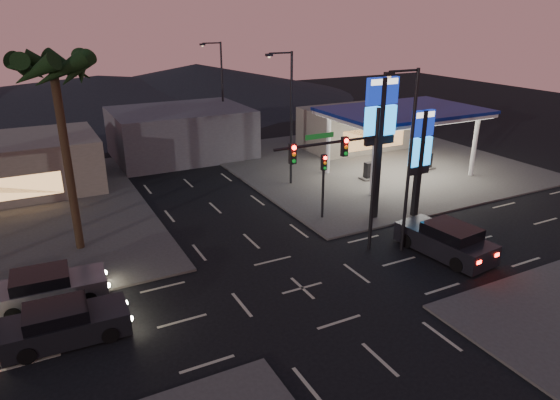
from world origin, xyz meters
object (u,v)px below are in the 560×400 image
pylon_sign_short (421,148)px  car_lane_b_front (48,289)px  suv_station (446,240)px  pylon_sign_tall (380,121)px  traffic_signal_mast (348,164)px  car_lane_a_front (65,324)px  gas_station (403,114)px

pylon_sign_short → car_lane_b_front: bearing=-179.2°
suv_station → pylon_sign_tall: bearing=92.9°
pylon_sign_tall → traffic_signal_mast: size_ratio=1.12×
car_lane_b_front → pylon_sign_tall: bearing=3.9°
car_lane_a_front → pylon_sign_tall: bearing=13.5°
traffic_signal_mast → suv_station: traffic_signal_mast is taller
suv_station → gas_station: bearing=60.0°
car_lane_a_front → gas_station: bearing=22.7°
pylon_sign_short → pylon_sign_tall: bearing=158.2°
pylon_sign_tall → pylon_sign_short: 3.20m
pylon_sign_short → car_lane_b_front: pylon_sign_short is taller
traffic_signal_mast → suv_station: 7.13m
gas_station → traffic_signal_mast: (-12.24, -10.01, 0.15)m
pylon_sign_short → suv_station: 6.65m
car_lane_a_front → car_lane_b_front: bearing=96.7°
pylon_sign_short → car_lane_b_front: size_ratio=1.37×
traffic_signal_mast → car_lane_a_front: traffic_signal_mast is taller
traffic_signal_mast → car_lane_a_front: size_ratio=1.60×
gas_station → pylon_sign_short: 9.02m
pylon_sign_short → car_lane_b_front: (-21.95, -0.31, -3.90)m
gas_station → pylon_sign_short: size_ratio=1.74×
gas_station → suv_station: bearing=-120.0°
traffic_signal_mast → pylon_sign_tall: bearing=36.5°
pylon_sign_tall → car_lane_b_front: size_ratio=1.76×
pylon_sign_tall → pylon_sign_short: bearing=-21.8°
pylon_sign_short → traffic_signal_mast: size_ratio=0.88×
pylon_sign_short → suv_station: (-2.20, -4.98, -3.82)m
car_lane_a_front → traffic_signal_mast: bearing=4.3°
pylon_sign_tall → pylon_sign_short: (2.50, -1.00, -1.74)m
car_lane_b_front → suv_station: size_ratio=0.91×
pylon_sign_tall → suv_station: 8.17m
car_lane_a_front → pylon_sign_short: bearing=9.4°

